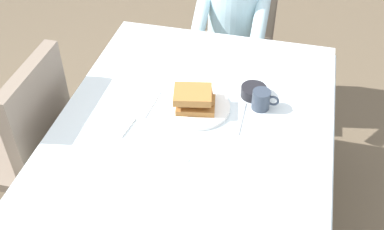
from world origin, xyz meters
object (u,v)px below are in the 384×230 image
chair_diner (236,29)px  breakfast_stack (194,98)px  knife_right_of_plate (241,118)px  spoon_near_edge (168,161)px  cup_coffee (262,100)px  plate_breakfast (197,107)px  fork_left_of_plate (152,104)px  chair_left_side (26,138)px  diner_person (233,21)px  dining_table_main (190,148)px  bowl_butter (254,92)px

chair_diner → breakfast_stack: bearing=89.1°
knife_right_of_plate → spoon_near_edge: 0.37m
knife_right_of_plate → cup_coffee: bearing=-38.5°
plate_breakfast → fork_left_of_plate: 0.19m
chair_diner → cup_coffee: size_ratio=8.23×
cup_coffee → spoon_near_edge: (-0.29, -0.39, -0.04)m
chair_left_side → plate_breakfast: size_ratio=3.32×
chair_diner → diner_person: (-0.00, -0.16, 0.14)m
fork_left_of_plate → spoon_near_edge: size_ratio=1.20×
dining_table_main → knife_right_of_plate: (0.18, 0.12, 0.09)m
cup_coffee → breakfast_stack: bearing=-164.7°
diner_person → chair_left_side: (-0.77, -1.01, -0.14)m
dining_table_main → knife_right_of_plate: knife_right_of_plate is taller
cup_coffee → bowl_butter: size_ratio=1.03×
breakfast_stack → spoon_near_edge: size_ratio=1.26×
chair_left_side → fork_left_of_plate: bearing=-77.8°
plate_breakfast → bowl_butter: (0.22, 0.14, 0.01)m
dining_table_main → chair_left_side: 0.78m
knife_right_of_plate → fork_left_of_plate: bearing=89.6°
bowl_butter → plate_breakfast: bearing=-147.0°
bowl_butter → spoon_near_edge: bowl_butter is taller
diner_person → breakfast_stack: bearing=88.9°
chair_diner → bowl_butter: bearing=103.4°
diner_person → bowl_butter: (0.21, -0.73, 0.09)m
cup_coffee → fork_left_of_plate: 0.46m
plate_breakfast → chair_left_side: bearing=-169.3°
fork_left_of_plate → bowl_butter: bearing=-64.3°
chair_left_side → bowl_butter: size_ratio=8.45×
diner_person → breakfast_stack: (-0.02, -0.88, 0.13)m
chair_diner → chair_left_side: 1.40m
plate_breakfast → bowl_butter: size_ratio=2.55×
chair_diner → fork_left_of_plate: 1.09m
diner_person → spoon_near_edge: diner_person is taller
cup_coffee → bowl_butter: cup_coffee is taller
chair_left_side → knife_right_of_plate: chair_left_side is taller
cup_coffee → bowl_butter: bearing=119.8°
fork_left_of_plate → chair_diner: bearing=-6.5°
fork_left_of_plate → chair_left_side: bearing=106.3°
chair_diner → breakfast_stack: (-0.02, -1.03, 0.27)m
chair_diner → plate_breakfast: size_ratio=3.32×
plate_breakfast → spoon_near_edge: (-0.03, -0.32, -0.01)m
chair_left_side → cup_coffee: 1.07m
dining_table_main → breakfast_stack: bearing=97.4°
chair_diner → fork_left_of_plate: (-0.20, -1.05, 0.21)m
breakfast_stack → knife_right_of_plate: size_ratio=0.94×
dining_table_main → knife_right_of_plate: 0.24m
chair_left_side → breakfast_stack: size_ratio=4.93×
chair_diner → bowl_butter: (0.21, -0.88, 0.23)m
dining_table_main → fork_left_of_plate: size_ratio=8.47×
bowl_butter → fork_left_of_plate: bowl_butter is taller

